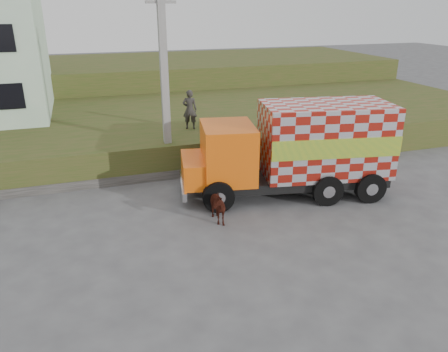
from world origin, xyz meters
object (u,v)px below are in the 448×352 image
object	(u,v)px
cow	(215,206)
pedestrian	(190,109)
utility_pole	(165,83)
cargo_truck	(297,149)

from	to	relation	value
cow	pedestrian	world-z (taller)	pedestrian
utility_pole	cow	world-z (taller)	utility_pole
utility_pole	cargo_truck	world-z (taller)	utility_pole
cargo_truck	cow	bearing A→B (deg)	-150.42
utility_pole	pedestrian	bearing A→B (deg)	51.95
pedestrian	utility_pole	bearing A→B (deg)	73.12
cow	utility_pole	bearing A→B (deg)	93.68
cargo_truck	cow	xyz separation A→B (m)	(-3.79, -1.34, -1.28)
cargo_truck	pedestrian	bearing A→B (deg)	128.05
cow	pedestrian	distance (m)	7.16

